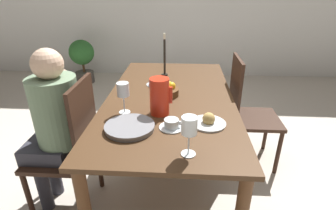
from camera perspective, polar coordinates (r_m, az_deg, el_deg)
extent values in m
plane|color=beige|center=(2.38, 0.40, -14.50)|extent=(20.00, 20.00, 0.00)
cube|color=#472D19|center=(2.00, 0.46, 1.55)|extent=(0.95, 1.77, 0.03)
cylinder|color=brown|center=(2.95, -6.76, 1.64)|extent=(0.07, 0.07, 0.70)
cylinder|color=brown|center=(2.92, 9.46, 1.23)|extent=(0.07, 0.07, 0.70)
cylinder|color=#331E14|center=(2.09, -28.02, -17.43)|extent=(0.04, 0.04, 0.41)
cylinder|color=#331E14|center=(2.33, -23.58, -11.59)|extent=(0.04, 0.04, 0.41)
cylinder|color=#331E14|center=(1.93, -18.05, -19.16)|extent=(0.04, 0.04, 0.41)
cylinder|color=#331E14|center=(2.19, -14.70, -12.57)|extent=(0.04, 0.04, 0.41)
cube|color=#331E14|center=(2.00, -22.11, -10.11)|extent=(0.42, 0.42, 0.03)
cube|color=#331E14|center=(1.78, -17.79, -3.31)|extent=(0.03, 0.39, 0.53)
cylinder|color=#331E14|center=(2.74, 20.58, -5.24)|extent=(0.04, 0.04, 0.41)
cylinder|color=#331E14|center=(2.45, 22.87, -9.59)|extent=(0.04, 0.04, 0.41)
cylinder|color=#331E14|center=(2.65, 12.91, -5.20)|extent=(0.04, 0.04, 0.41)
cylinder|color=#331E14|center=(2.35, 14.21, -9.76)|extent=(0.04, 0.04, 0.41)
cube|color=#331E14|center=(2.43, 18.34, -2.90)|extent=(0.42, 0.42, 0.03)
cube|color=#331E14|center=(2.27, 14.47, 3.41)|extent=(0.03, 0.39, 0.53)
cylinder|color=#33333D|center=(2.13, -25.56, -15.27)|extent=(0.09, 0.09, 0.44)
cylinder|color=#33333D|center=(2.24, -23.70, -12.73)|extent=(0.09, 0.09, 0.44)
cube|color=#33333D|center=(2.00, -24.05, -8.26)|extent=(0.30, 0.34, 0.11)
cylinder|color=slate|center=(1.84, -23.04, -1.30)|extent=(0.30, 0.30, 0.46)
sphere|color=#D6AD8E|center=(1.73, -24.80, 8.10)|extent=(0.19, 0.19, 0.19)
cylinder|color=#D6AD8E|center=(2.01, -23.70, 4.40)|extent=(0.25, 0.06, 0.20)
cylinder|color=red|center=(1.68, -1.85, 1.87)|extent=(0.13, 0.13, 0.24)
cube|color=red|center=(1.67, 0.64, 2.20)|extent=(0.02, 0.02, 0.11)
cone|color=red|center=(1.65, -3.65, 5.01)|extent=(0.04, 0.04, 0.04)
cylinder|color=white|center=(1.77, -9.41, -1.55)|extent=(0.08, 0.08, 0.00)
cylinder|color=white|center=(1.74, -9.55, 0.24)|extent=(0.01, 0.01, 0.12)
cylinder|color=white|center=(1.70, -9.79, 3.37)|extent=(0.08, 0.08, 0.09)
cylinder|color=white|center=(1.35, 4.43, -10.55)|extent=(0.08, 0.08, 0.00)
cylinder|color=white|center=(1.31, 4.52, -8.37)|extent=(0.01, 0.01, 0.12)
cylinder|color=white|center=(1.26, 4.67, -4.44)|extent=(0.08, 0.08, 0.09)
cylinder|color=orange|center=(1.27, 4.64, -5.23)|extent=(0.07, 0.07, 0.05)
cylinder|color=silver|center=(1.56, 0.76, -4.90)|extent=(0.15, 0.15, 0.01)
cylinder|color=silver|center=(1.55, 0.77, -3.98)|extent=(0.09, 0.09, 0.05)
cube|color=silver|center=(1.55, 2.65, -3.95)|extent=(0.01, 0.01, 0.03)
cylinder|color=silver|center=(2.22, -2.80, 4.48)|extent=(0.15, 0.15, 0.01)
cylinder|color=silver|center=(2.21, -2.81, 5.17)|extent=(0.09, 0.09, 0.05)
cube|color=silver|center=(2.20, -1.50, 5.21)|extent=(0.01, 0.01, 0.03)
cylinder|color=gray|center=(1.56, -8.33, -4.96)|extent=(0.29, 0.29, 0.02)
cylinder|color=gray|center=(1.56, -8.36, -4.48)|extent=(0.30, 0.30, 0.01)
cylinder|color=silver|center=(1.62, 8.78, -3.96)|extent=(0.21, 0.21, 0.01)
sphere|color=tan|center=(1.61, 8.85, -2.98)|extent=(0.08, 0.08, 0.08)
cylinder|color=brown|center=(2.00, -0.42, 2.83)|extent=(0.19, 0.19, 0.06)
sphere|color=gold|center=(1.99, 0.80, 4.17)|extent=(0.06, 0.06, 0.06)
sphere|color=gold|center=(2.02, -0.03, 4.49)|extent=(0.06, 0.06, 0.06)
sphere|color=gold|center=(1.98, -1.68, 4.06)|extent=(0.06, 0.06, 0.06)
sphere|color=gold|center=(1.94, -0.75, 3.62)|extent=(0.06, 0.06, 0.06)
cylinder|color=black|center=(2.45, -0.73, 6.64)|extent=(0.06, 0.06, 0.01)
cylinder|color=black|center=(2.41, -0.76, 10.42)|extent=(0.02, 0.02, 0.32)
cylinder|color=beige|center=(2.36, -0.78, 14.76)|extent=(0.02, 0.02, 0.05)
cylinder|color=#4C4742|center=(4.60, -17.62, 5.83)|extent=(0.30, 0.30, 0.18)
cylinder|color=brown|center=(4.55, -17.89, 7.83)|extent=(0.04, 0.04, 0.16)
sphere|color=#2D6B2D|center=(4.49, -18.31, 10.83)|extent=(0.40, 0.40, 0.40)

